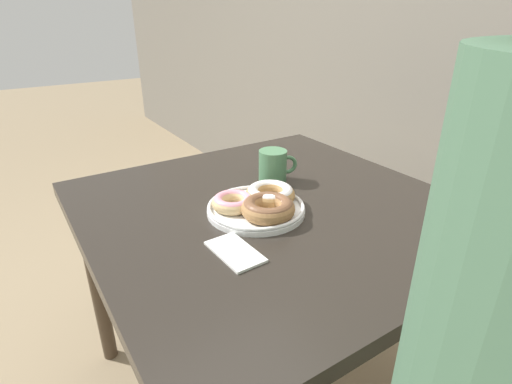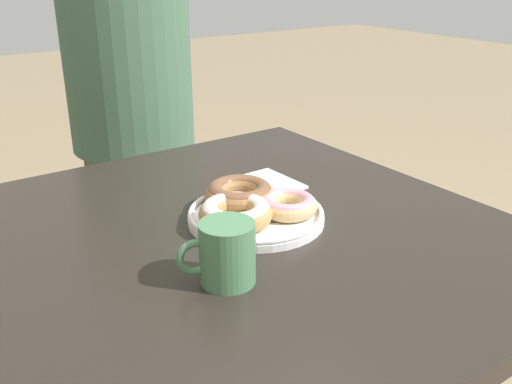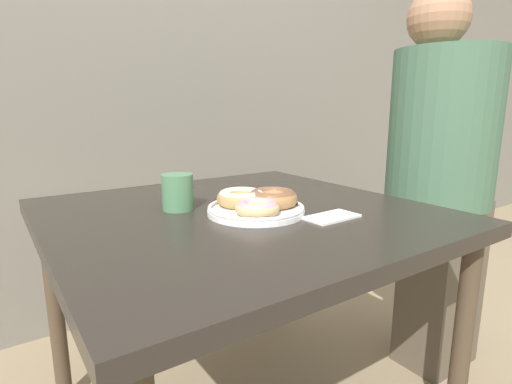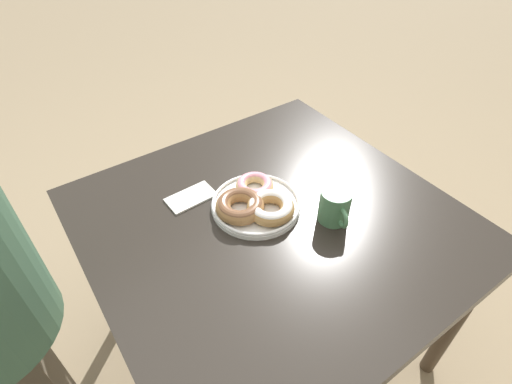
% 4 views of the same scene
% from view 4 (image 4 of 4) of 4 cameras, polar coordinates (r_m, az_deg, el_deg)
% --- Properties ---
extents(ground_plane, '(14.00, 14.00, 0.00)m').
position_cam_4_polar(ground_plane, '(1.80, -2.13, -15.99)').
color(ground_plane, '#937F60').
extents(dining_table, '(1.00, 0.99, 0.71)m').
position_cam_4_polar(dining_table, '(1.19, 2.28, -6.18)').
color(dining_table, '#28231E').
rests_on(dining_table, ground_plane).
extents(donut_plate, '(0.27, 0.28, 0.06)m').
position_cam_4_polar(donut_plate, '(1.15, -0.09, -1.47)').
color(donut_plate, white).
rests_on(donut_plate, dining_table).
extents(coffee_mug, '(0.09, 0.12, 0.10)m').
position_cam_4_polar(coffee_mug, '(1.12, 11.22, -1.93)').
color(coffee_mug, '#4C7F56').
rests_on(coffee_mug, dining_table).
extents(napkin, '(0.15, 0.08, 0.01)m').
position_cam_4_polar(napkin, '(1.21, -9.29, -0.74)').
color(napkin, white).
rests_on(napkin, dining_table).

